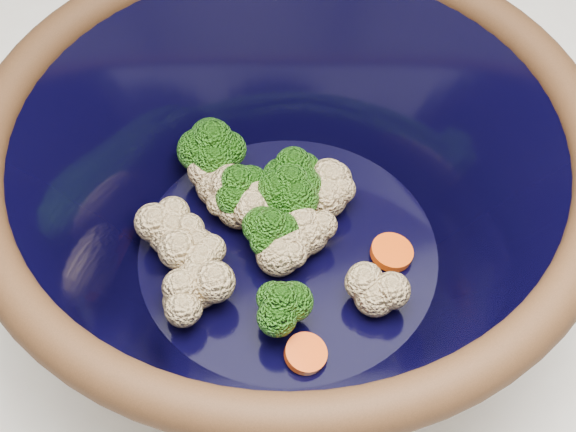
# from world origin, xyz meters

# --- Properties ---
(mixing_bowl) EXTENTS (0.37, 0.37, 0.16)m
(mixing_bowl) POSITION_xyz_m (-0.07, 0.09, 0.99)
(mixing_bowl) COLOR black
(mixing_bowl) RESTS_ON counter
(vegetable_pile) EXTENTS (0.17, 0.20, 0.06)m
(vegetable_pile) POSITION_xyz_m (-0.09, 0.11, 0.96)
(vegetable_pile) COLOR #608442
(vegetable_pile) RESTS_ON mixing_bowl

